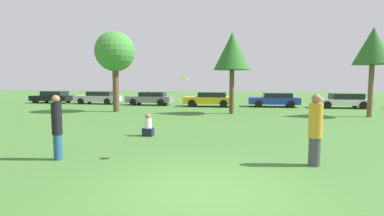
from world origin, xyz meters
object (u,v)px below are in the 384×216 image
at_px(parked_car_yellow, 210,99).
at_px(parked_car_white, 343,100).
at_px(parked_car_black, 53,97).
at_px(parked_car_blue, 274,99).
at_px(parked_car_silver, 99,97).
at_px(person_thrower, 57,126).
at_px(person_catcher, 315,130).
at_px(tree_1, 232,52).
at_px(tree_0, 115,53).
at_px(bystander_sitting, 148,127).
at_px(tree_2, 373,47).
at_px(frisbee, 184,79).
at_px(parked_car_grey, 150,98).

height_order(parked_car_yellow, parked_car_white, parked_car_yellow).
xyz_separation_m(parked_car_black, parked_car_blue, (22.68, -0.00, 0.01)).
xyz_separation_m(parked_car_silver, parked_car_white, (22.95, 0.02, -0.00)).
bearing_deg(parked_car_yellow, person_thrower, 82.10).
xyz_separation_m(person_catcher, tree_1, (-3.04, 12.11, 3.33)).
bearing_deg(tree_1, parked_car_silver, 155.86).
bearing_deg(tree_1, tree_0, -177.52).
bearing_deg(bystander_sitting, person_catcher, -27.65).
height_order(tree_0, parked_car_yellow, tree_0).
xyz_separation_m(tree_2, parked_car_black, (-28.12, 6.31, -3.82)).
distance_m(person_thrower, frisbee, 3.96).
height_order(parked_car_silver, parked_car_blue, parked_car_silver).
xyz_separation_m(tree_1, parked_car_black, (-19.27, 6.32, -3.68)).
xyz_separation_m(person_catcher, parked_car_black, (-22.31, 18.43, -0.34)).
bearing_deg(tree_2, tree_1, -179.96).
distance_m(frisbee, parked_car_yellow, 17.84).
bearing_deg(parked_car_yellow, person_catcher, 104.86).
bearing_deg(tree_2, parked_car_yellow, 154.11).
bearing_deg(person_catcher, parked_car_black, -46.59).
relative_size(person_thrower, parked_car_white, 0.42).
bearing_deg(person_catcher, parked_car_white, -115.22).
relative_size(bystander_sitting, parked_car_yellow, 0.21).
distance_m(tree_1, parked_car_silver, 15.63).
height_order(bystander_sitting, parked_car_yellow, parked_car_yellow).
bearing_deg(tree_1, person_thrower, -107.84).
height_order(parked_car_blue, parked_car_white, parked_car_white).
height_order(frisbee, parked_car_black, frisbee).
height_order(person_catcher, frisbee, frisbee).
bearing_deg(bystander_sitting, parked_car_silver, 125.80).
height_order(tree_2, parked_car_grey, tree_2).
bearing_deg(parked_car_blue, parked_car_black, -2.24).
bearing_deg(parked_car_silver, person_catcher, 130.47).
bearing_deg(parked_car_blue, parked_car_grey, 0.20).
bearing_deg(tree_0, person_thrower, -70.57).
bearing_deg(tree_2, parked_car_silver, 164.72).
xyz_separation_m(frisbee, tree_0, (-8.08, 11.85, 2.05)).
bearing_deg(frisbee, tree_0, 124.29).
height_order(parked_car_grey, parked_car_white, parked_car_grey).
height_order(person_catcher, tree_0, tree_0).
distance_m(bystander_sitting, parked_car_black, 22.43).
relative_size(person_catcher, parked_car_silver, 0.43).
height_order(bystander_sitting, tree_2, tree_2).
relative_size(bystander_sitting, parked_car_grey, 0.22).
distance_m(tree_1, parked_car_blue, 8.06).
height_order(person_thrower, parked_car_black, person_thrower).
relative_size(tree_0, parked_car_black, 1.40).
bearing_deg(parked_car_white, parked_car_yellow, 1.72).
relative_size(frisbee, tree_1, 0.04).
bearing_deg(parked_car_white, tree_0, 18.23).
bearing_deg(parked_car_grey, frisbee, 110.69).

